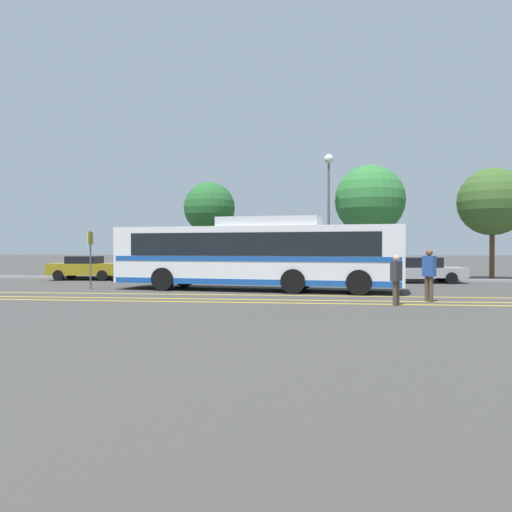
# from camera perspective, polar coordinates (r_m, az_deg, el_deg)

# --- Properties ---
(ground_plane) EXTENTS (220.00, 220.00, 0.00)m
(ground_plane) POSITION_cam_1_polar(r_m,az_deg,el_deg) (21.96, 2.61, -3.90)
(ground_plane) COLOR #423F3D
(lane_strip_0) EXTENTS (32.37, 0.20, 0.01)m
(lane_strip_0) POSITION_cam_1_polar(r_m,az_deg,el_deg) (19.55, -0.76, -4.48)
(lane_strip_0) COLOR gold
(lane_strip_0) RESTS_ON ground_plane
(lane_strip_1) EXTENTS (32.37, 0.20, 0.01)m
(lane_strip_1) POSITION_cam_1_polar(r_m,az_deg,el_deg) (17.89, -1.47, -4.98)
(lane_strip_1) COLOR gold
(lane_strip_1) RESTS_ON ground_plane
(lane_strip_2) EXTENTS (32.37, 0.20, 0.01)m
(lane_strip_2) POSITION_cam_1_polar(r_m,az_deg,el_deg) (16.93, -1.95, -5.32)
(lane_strip_2) COLOR gold
(lane_strip_2) RESTS_ON ground_plane
(curb_strip) EXTENTS (40.37, 0.36, 0.15)m
(curb_strip) POSITION_cam_1_polar(r_m,az_deg,el_deg) (28.62, 1.64, -2.63)
(curb_strip) COLOR #99999E
(curb_strip) RESTS_ON ground_plane
(transit_bus) EXTENTS (12.87, 4.16, 3.17)m
(transit_bus) POSITION_cam_1_polar(r_m,az_deg,el_deg) (21.64, 0.05, 0.26)
(transit_bus) COLOR white
(transit_bus) RESTS_ON ground_plane
(parked_car_0) EXTENTS (4.17, 2.18, 1.38)m
(parked_car_0) POSITION_cam_1_polar(r_m,az_deg,el_deg) (30.48, -18.85, -1.26)
(parked_car_0) COLOR olive
(parked_car_0) RESTS_ON ground_plane
(parked_car_1) EXTENTS (4.84, 2.04, 1.30)m
(parked_car_1) POSITION_cam_1_polar(r_m,az_deg,el_deg) (28.25, -7.33, -1.46)
(parked_car_1) COLOR olive
(parked_car_1) RESTS_ON ground_plane
(parked_car_2) EXTENTS (4.58, 1.82, 1.26)m
(parked_car_2) POSITION_cam_1_polar(r_m,az_deg,el_deg) (27.25, 3.73, -1.59)
(parked_car_2) COLOR #335B33
(parked_car_2) RESTS_ON ground_plane
(parked_car_3) EXTENTS (4.86, 2.06, 1.35)m
(parked_car_3) POSITION_cam_1_polar(r_m,az_deg,el_deg) (27.74, 18.07, -1.52)
(parked_car_3) COLOR #9E9EA3
(parked_car_3) RESTS_ON ground_plane
(pedestrian_0) EXTENTS (0.45, 0.45, 1.81)m
(pedestrian_0) POSITION_cam_1_polar(r_m,az_deg,el_deg) (18.03, 19.17, -1.69)
(pedestrian_0) COLOR brown
(pedestrian_0) RESTS_ON ground_plane
(pedestrian_1) EXTENTS (0.42, 0.47, 1.62)m
(pedestrian_1) POSITION_cam_1_polar(r_m,az_deg,el_deg) (16.56, 15.73, -2.33)
(pedestrian_1) COLOR brown
(pedestrian_1) RESTS_ON ground_plane
(bus_stop_sign) EXTENTS (0.08, 0.40, 2.62)m
(bus_stop_sign) POSITION_cam_1_polar(r_m,az_deg,el_deg) (23.64, -18.40, 0.39)
(bus_stop_sign) COLOR #59595E
(bus_stop_sign) RESTS_ON ground_plane
(street_lamp) EXTENTS (0.56, 0.56, 7.29)m
(street_lamp) POSITION_cam_1_polar(r_m,az_deg,el_deg) (29.51, 8.31, 7.89)
(street_lamp) COLOR #59595E
(street_lamp) RESTS_ON ground_plane
(tree_0) EXTENTS (3.22, 3.22, 6.00)m
(tree_0) POSITION_cam_1_polar(r_m,az_deg,el_deg) (31.67, -5.34, 5.48)
(tree_0) COLOR #513823
(tree_0) RESTS_ON ground_plane
(tree_1) EXTENTS (3.90, 3.90, 6.47)m
(tree_1) POSITION_cam_1_polar(r_m,az_deg,el_deg) (32.04, 25.40, 5.61)
(tree_1) COLOR #513823
(tree_1) RESTS_ON ground_plane
(tree_2) EXTENTS (4.24, 4.24, 6.86)m
(tree_2) POSITION_cam_1_polar(r_m,az_deg,el_deg) (31.15, 12.88, 6.22)
(tree_2) COLOR #513823
(tree_2) RESTS_ON ground_plane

